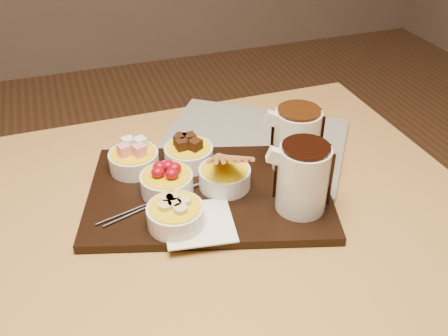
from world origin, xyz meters
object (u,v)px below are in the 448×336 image
object	(u,v)px
dining_table	(166,255)
bowl_strawberries	(167,184)
serving_board	(209,193)
pitcher_milk_chocolate	(296,140)
newspaper	(253,143)
pitcher_dark_chocolate	(303,179)

from	to	relation	value
dining_table	bowl_strawberries	size ratio (longest dim) A/B	12.00
serving_board	pitcher_milk_chocolate	bearing A→B (deg)	21.80
bowl_strawberries	newspaper	world-z (taller)	bowl_strawberries
serving_board	pitcher_milk_chocolate	world-z (taller)	pitcher_milk_chocolate
bowl_strawberries	pitcher_milk_chocolate	size ratio (longest dim) A/B	0.80
pitcher_dark_chocolate	newspaper	size ratio (longest dim) A/B	0.31
serving_board	newspaper	bearing A→B (deg)	61.18
pitcher_dark_chocolate	pitcher_milk_chocolate	size ratio (longest dim) A/B	1.00
pitcher_dark_chocolate	newspaper	xyz separation A→B (m)	(0.01, 0.25, -0.08)
pitcher_dark_chocolate	newspaper	bearing A→B (deg)	104.92
serving_board	pitcher_milk_chocolate	xyz separation A→B (m)	(0.19, 0.02, 0.07)
serving_board	pitcher_dark_chocolate	world-z (taller)	pitcher_dark_chocolate
pitcher_dark_chocolate	serving_board	bearing A→B (deg)	160.02
serving_board	newspaper	world-z (taller)	serving_board
dining_table	pitcher_milk_chocolate	xyz separation A→B (m)	(0.29, 0.05, 0.18)
dining_table	pitcher_dark_chocolate	world-z (taller)	pitcher_dark_chocolate
serving_board	bowl_strawberries	xyz separation A→B (m)	(-0.08, 0.02, 0.03)
dining_table	pitcher_milk_chocolate	world-z (taller)	pitcher_milk_chocolate
pitcher_dark_chocolate	pitcher_milk_chocolate	distance (m)	0.13
bowl_strawberries	pitcher_dark_chocolate	world-z (taller)	pitcher_dark_chocolate
bowl_strawberries	dining_table	bearing A→B (deg)	-115.85
pitcher_dark_chocolate	pitcher_milk_chocolate	xyz separation A→B (m)	(0.05, 0.12, 0.00)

